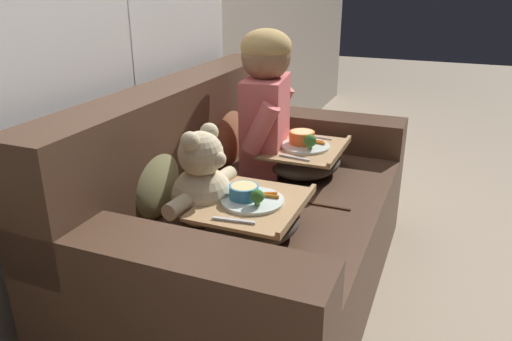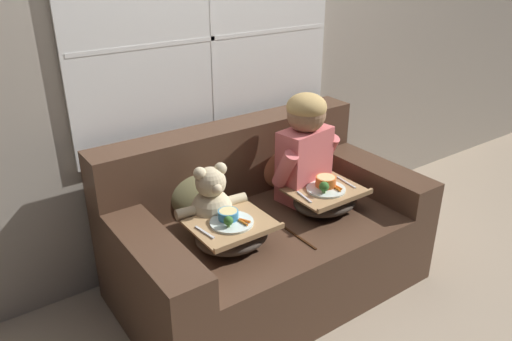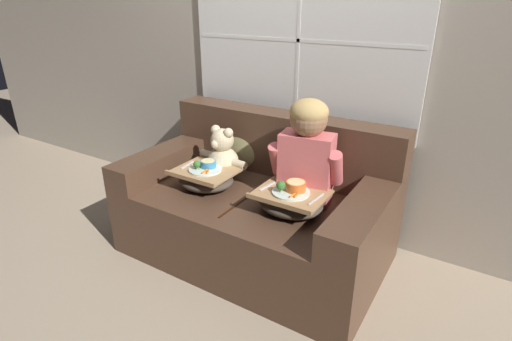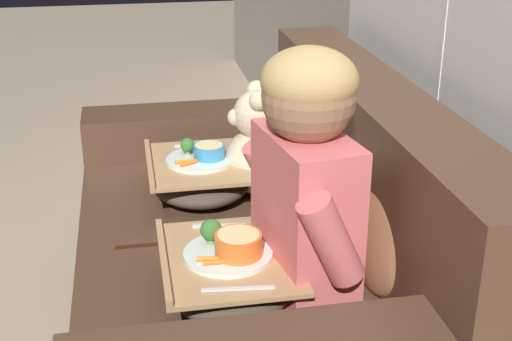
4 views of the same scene
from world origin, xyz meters
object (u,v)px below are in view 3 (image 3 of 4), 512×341
(throw_pillow_behind_teddy, at_px, (240,145))
(teddy_bear, at_px, (222,156))
(couch, at_px, (259,207))
(lap_tray_teddy, at_px, (206,178))
(lap_tray_child, at_px, (291,201))
(throw_pillow_behind_child, at_px, (320,162))
(child_figure, at_px, (307,147))

(throw_pillow_behind_teddy, bearing_deg, teddy_bear, -90.14)
(couch, xyz_separation_m, lap_tray_teddy, (-0.32, -0.16, 0.21))
(teddy_bear, height_order, lap_tray_teddy, teddy_bear)
(lap_tray_child, relative_size, lap_tray_teddy, 1.02)
(throw_pillow_behind_child, distance_m, lap_tray_teddy, 0.77)
(throw_pillow_behind_teddy, xyz_separation_m, lap_tray_teddy, (-0.00, -0.41, -0.11))
(child_figure, bearing_deg, lap_tray_teddy, -162.97)
(lap_tray_child, bearing_deg, teddy_bear, 163.31)
(lap_tray_child, bearing_deg, lap_tray_teddy, -180.00)
(throw_pillow_behind_child, height_order, child_figure, child_figure)
(throw_pillow_behind_teddy, xyz_separation_m, lap_tray_child, (0.64, -0.41, -0.11))
(couch, relative_size, lap_tray_child, 4.16)
(couch, bearing_deg, child_figure, 5.64)
(throw_pillow_behind_teddy, bearing_deg, lap_tray_child, -32.96)
(teddy_bear, bearing_deg, lap_tray_teddy, -89.93)
(couch, height_order, throw_pillow_behind_teddy, couch)
(couch, xyz_separation_m, lap_tray_child, (0.32, -0.16, 0.21))
(couch, distance_m, throw_pillow_behind_teddy, 0.52)
(child_figure, xyz_separation_m, lap_tray_teddy, (-0.64, -0.20, -0.29))
(couch, height_order, throw_pillow_behind_child, couch)
(throw_pillow_behind_child, relative_size, throw_pillow_behind_teddy, 1.06)
(throw_pillow_behind_child, distance_m, child_figure, 0.28)
(couch, xyz_separation_m, throw_pillow_behind_teddy, (-0.32, 0.25, 0.32))
(throw_pillow_behind_teddy, relative_size, child_figure, 0.57)
(couch, bearing_deg, lap_tray_child, -27.19)
(couch, xyz_separation_m, teddy_bear, (-0.32, 0.03, 0.30))
(throw_pillow_behind_child, bearing_deg, throw_pillow_behind_teddy, 180.00)
(throw_pillow_behind_child, relative_size, lap_tray_teddy, 0.97)
(teddy_bear, bearing_deg, couch, -4.91)
(couch, height_order, teddy_bear, couch)
(teddy_bear, height_order, lap_tray_child, teddy_bear)
(child_figure, distance_m, lap_tray_teddy, 0.73)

